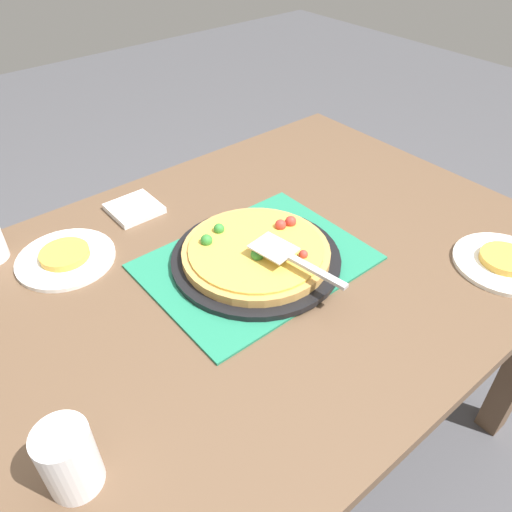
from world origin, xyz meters
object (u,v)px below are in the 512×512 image
object	(u,v)px
pizza_pan	(256,258)
served_slice_right	(65,254)
pizza_server	(291,257)
napkin_stack	(134,208)
plate_near_left	(503,263)
pizza	(256,251)
cup_far	(69,459)
plate_far_right	(66,259)
served_slice_left	(505,259)

from	to	relation	value
pizza_pan	served_slice_right	size ratio (longest dim) A/B	3.45
pizza_server	napkin_stack	size ratio (longest dim) A/B	1.95
pizza_pan	napkin_stack	bearing A→B (deg)	-73.30
served_slice_right	plate_near_left	bearing A→B (deg)	139.46
pizza_server	pizza	bearing A→B (deg)	-82.16
served_slice_right	cup_far	size ratio (longest dim) A/B	0.92
plate_far_right	napkin_stack	bearing A→B (deg)	-160.11
pizza_pan	pizza_server	bearing A→B (deg)	98.39
plate_far_right	napkin_stack	world-z (taller)	napkin_stack
pizza_pan	cup_far	xyz separation A→B (m)	(0.52, 0.22, 0.05)
pizza_pan	cup_far	distance (m)	0.57
plate_far_right	cup_far	distance (m)	0.54
plate_near_left	plate_far_right	world-z (taller)	same
plate_near_left	cup_far	bearing A→B (deg)	-8.43
plate_near_left	cup_far	xyz separation A→B (m)	(0.95, -0.14, 0.06)
pizza_server	napkin_stack	world-z (taller)	pizza_server
plate_near_left	served_slice_right	distance (m)	0.99
pizza	plate_far_right	size ratio (longest dim) A/B	1.50
plate_near_left	pizza_pan	bearing A→B (deg)	-40.33
pizza_pan	plate_near_left	distance (m)	0.56
served_slice_left	cup_far	bearing A→B (deg)	-8.43
pizza	served_slice_right	world-z (taller)	pizza
served_slice_left	served_slice_right	world-z (taller)	same
served_slice_right	pizza_pan	bearing A→B (deg)	139.20
pizza_pan	pizza	xyz separation A→B (m)	(-0.00, -0.00, 0.02)
plate_far_right	napkin_stack	size ratio (longest dim) A/B	1.83
cup_far	napkin_stack	bearing A→B (deg)	-125.53
plate_near_left	cup_far	distance (m)	0.96
pizza_server	plate_near_left	bearing A→B (deg)	147.28
pizza	served_slice_left	distance (m)	0.56
pizza_pan	napkin_stack	world-z (taller)	pizza_pan
served_slice_left	plate_far_right	bearing A→B (deg)	-40.54
pizza_pan	served_slice_left	bearing A→B (deg)	139.67
plate_near_left	served_slice_left	distance (m)	0.01
plate_far_right	served_slice_left	world-z (taller)	served_slice_left
served_slice_left	pizza_server	bearing A→B (deg)	-32.72
plate_near_left	served_slice_left	world-z (taller)	served_slice_left
plate_near_left	served_slice_right	xyz separation A→B (m)	(0.75, -0.64, 0.01)
served_slice_left	pizza_server	distance (m)	0.49
pizza_pan	pizza	distance (m)	0.02
plate_near_left	served_slice_left	size ratio (longest dim) A/B	2.00
pizza	plate_near_left	distance (m)	0.56
pizza_server	cup_far	bearing A→B (deg)	12.87
cup_far	plate_far_right	bearing A→B (deg)	-111.36
napkin_stack	served_slice_left	bearing A→B (deg)	126.43
pizza	plate_near_left	world-z (taller)	pizza
served_slice_right	cup_far	xyz separation A→B (m)	(0.20, 0.50, 0.04)
served_slice_left	napkin_stack	bearing A→B (deg)	-53.57
plate_far_right	napkin_stack	distance (m)	0.23
pizza_server	plate_far_right	bearing A→B (deg)	-48.00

